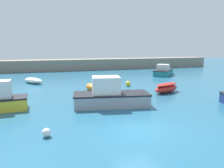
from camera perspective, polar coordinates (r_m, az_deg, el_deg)
ground_plane at (r=12.64m, az=6.89°, el=-12.12°), size 120.00×120.00×0.20m
harbor_breakwater at (r=42.52m, az=-10.34°, el=4.98°), size 57.43×3.24×2.05m
motorboat_with_cabin at (r=35.54m, az=13.28°, el=3.27°), size 4.95×5.14×1.75m
rowboat_white_midwater at (r=28.85m, az=-19.89°, el=0.86°), size 2.90×3.29×0.70m
fishing_dinghy_green at (r=22.95m, az=-5.46°, el=-0.78°), size 1.23×2.11×0.72m
rowboat_with_red_cover at (r=22.48m, az=14.00°, el=-0.98°), size 3.46×2.36×0.93m
cabin_cruiser_white at (r=16.95m, az=-0.55°, el=-3.04°), size 6.11×3.15×2.31m
mooring_buoy_yellow at (r=25.37m, az=4.23°, el=0.11°), size 0.58×0.58×0.58m
mooring_buoy_white at (r=11.98m, az=-16.76°, el=-12.06°), size 0.46×0.46×0.46m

